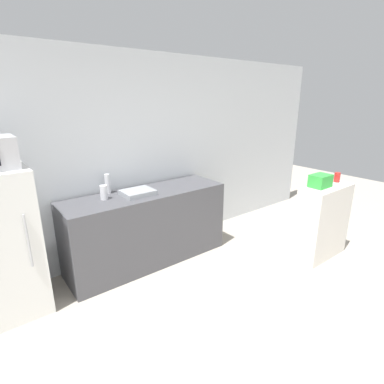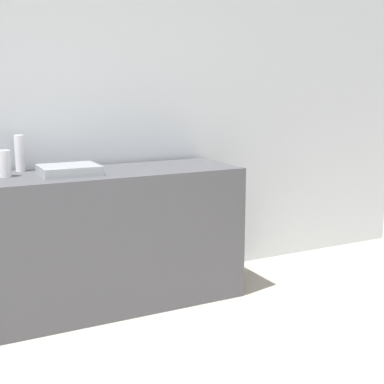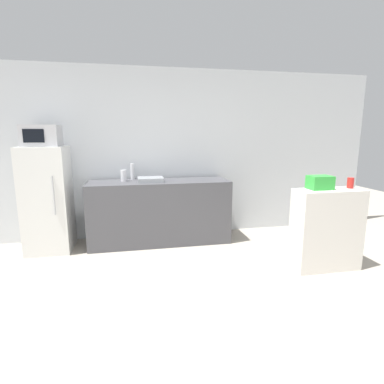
{
  "view_description": "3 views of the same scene",
  "coord_description": "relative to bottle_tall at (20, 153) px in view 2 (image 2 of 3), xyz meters",
  "views": [
    {
      "loc": [
        -1.32,
        -0.66,
        2.05
      ],
      "look_at": [
        0.81,
        2.07,
        0.96
      ],
      "focal_mm": 28.0,
      "sensor_mm": 36.0,
      "label": 1
    },
    {
      "loc": [
        -0.56,
        -0.93,
        1.48
      ],
      "look_at": [
        0.87,
        1.89,
        0.86
      ],
      "focal_mm": 50.0,
      "sensor_mm": 36.0,
      "label": 2
    },
    {
      "loc": [
        0.03,
        -1.91,
        1.61
      ],
      "look_at": [
        0.75,
        1.78,
        0.88
      ],
      "focal_mm": 28.0,
      "sensor_mm": 36.0,
      "label": 3
    }
  ],
  "objects": [
    {
      "name": "bottle_tall",
      "position": [
        0.0,
        0.0,
        0.0
      ],
      "size": [
        0.06,
        0.06,
        0.24
      ],
      "primitive_type": "cylinder",
      "color": "silver",
      "rests_on": "counter"
    },
    {
      "name": "sink_basin",
      "position": [
        0.25,
        -0.28,
        -0.09
      ],
      "size": [
        0.37,
        0.31,
        0.06
      ],
      "primitive_type": "cube",
      "color": "#9EA3A8",
      "rests_on": "counter"
    },
    {
      "name": "counter",
      "position": [
        0.38,
        -0.25,
        -0.59
      ],
      "size": [
        2.06,
        0.62,
        0.94
      ],
      "primitive_type": "cube",
      "color": "#4C4C51",
      "rests_on": "ground_plane"
    },
    {
      "name": "wall_back",
      "position": [
        -0.01,
        0.13,
        0.24
      ],
      "size": [
        8.0,
        0.06,
        2.6
      ],
      "primitive_type": "cube",
      "color": "silver",
      "rests_on": "ground_plane"
    },
    {
      "name": "bottle_short",
      "position": [
        -0.13,
        -0.19,
        -0.04
      ],
      "size": [
        0.08,
        0.08,
        0.17
      ],
      "primitive_type": "cylinder",
      "color": "silver",
      "rests_on": "counter"
    }
  ]
}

